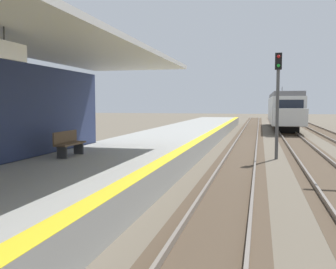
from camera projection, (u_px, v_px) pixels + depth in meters
The scene contains 6 objects.
station_platform at pixel (104, 169), 13.35m from camera, with size 5.00×80.00×0.91m.
track_pair_nearest_platform at pixel (238, 167), 16.22m from camera, with size 2.34×120.00×0.16m.
track_pair_middle at pixel (322, 170), 15.42m from camera, with size 2.34×120.00×0.16m.
approaching_train at pixel (284, 109), 41.59m from camera, with size 2.93×19.60×4.76m.
rail_signal_post at pixel (278, 94), 18.59m from camera, with size 0.32×0.34×5.20m.
platform_bench at pixel (69, 143), 13.33m from camera, with size 0.45×1.60×0.88m.
Camera 1 is at (2.79, 3.70, 2.74)m, focal length 40.65 mm.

